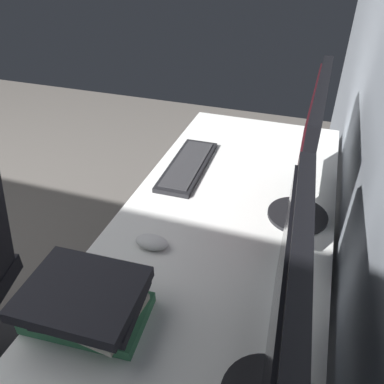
{
  "coord_description": "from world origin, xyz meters",
  "views": [
    {
      "loc": [
        0.81,
        2.22,
        1.54
      ],
      "look_at": [
        0.0,
        1.95,
        0.95
      ],
      "focal_mm": 36.1,
      "sensor_mm": 36.0,
      "label": 1
    }
  ],
  "objects_px": {
    "monitor_primary": "(283,321)",
    "mouse_main": "(152,242)",
    "book_stack_near": "(87,303)",
    "keyboard_main": "(188,165)",
    "monitor_secondary": "(310,147)",
    "drawer_pedestal": "(227,292)"
  },
  "relations": [
    {
      "from": "monitor_secondary",
      "to": "mouse_main",
      "type": "height_order",
      "value": "monitor_secondary"
    },
    {
      "from": "monitor_secondary",
      "to": "monitor_primary",
      "type": "bearing_deg",
      "value": 0.68
    },
    {
      "from": "monitor_primary",
      "to": "keyboard_main",
      "type": "xyz_separation_m",
      "value": [
        -0.83,
        -0.46,
        -0.25
      ]
    },
    {
      "from": "mouse_main",
      "to": "monitor_secondary",
      "type": "bearing_deg",
      "value": 125.81
    },
    {
      "from": "keyboard_main",
      "to": "drawer_pedestal",
      "type": "bearing_deg",
      "value": 44.8
    },
    {
      "from": "monitor_primary",
      "to": "book_stack_near",
      "type": "xyz_separation_m",
      "value": [
        -0.06,
        -0.45,
        -0.2
      ]
    },
    {
      "from": "drawer_pedestal",
      "to": "monitor_primary",
      "type": "relative_size",
      "value": 1.4
    },
    {
      "from": "monitor_secondary",
      "to": "book_stack_near",
      "type": "height_order",
      "value": "monitor_secondary"
    },
    {
      "from": "drawer_pedestal",
      "to": "monitor_primary",
      "type": "bearing_deg",
      "value": 20.0
    },
    {
      "from": "mouse_main",
      "to": "book_stack_near",
      "type": "bearing_deg",
      "value": -7.66
    },
    {
      "from": "drawer_pedestal",
      "to": "book_stack_near",
      "type": "distance_m",
      "value": 0.72
    },
    {
      "from": "drawer_pedestal",
      "to": "monitor_primary",
      "type": "xyz_separation_m",
      "value": [
        0.58,
        0.21,
        0.64
      ]
    },
    {
      "from": "monitor_secondary",
      "to": "mouse_main",
      "type": "relative_size",
      "value": 5.53
    },
    {
      "from": "keyboard_main",
      "to": "book_stack_near",
      "type": "xyz_separation_m",
      "value": [
        0.77,
        0.01,
        0.05
      ]
    },
    {
      "from": "drawer_pedestal",
      "to": "keyboard_main",
      "type": "relative_size",
      "value": 1.64
    },
    {
      "from": "book_stack_near",
      "to": "monitor_primary",
      "type": "bearing_deg",
      "value": 82.12
    },
    {
      "from": "book_stack_near",
      "to": "keyboard_main",
      "type": "bearing_deg",
      "value": -179.24
    },
    {
      "from": "drawer_pedestal",
      "to": "mouse_main",
      "type": "xyz_separation_m",
      "value": [
        0.22,
        -0.2,
        0.4
      ]
    },
    {
      "from": "monitor_primary",
      "to": "mouse_main",
      "type": "distance_m",
      "value": 0.6
    },
    {
      "from": "keyboard_main",
      "to": "book_stack_near",
      "type": "bearing_deg",
      "value": 0.76
    },
    {
      "from": "monitor_primary",
      "to": "book_stack_near",
      "type": "bearing_deg",
      "value": -97.88
    },
    {
      "from": "keyboard_main",
      "to": "mouse_main",
      "type": "bearing_deg",
      "value": 5.93
    }
  ]
}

